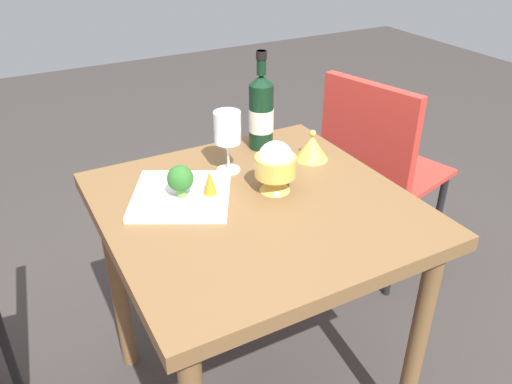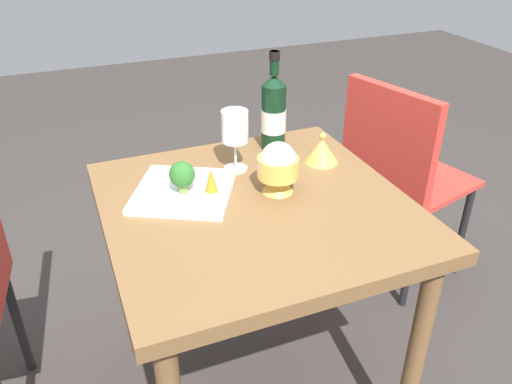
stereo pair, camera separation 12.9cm
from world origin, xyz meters
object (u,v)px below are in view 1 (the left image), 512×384
(serving_plate, at_px, (182,195))
(broccoli_floret, at_px, (180,179))
(rice_bowl_lid, at_px, (312,147))
(wine_glass, at_px, (227,129))
(carrot_garnish_left, at_px, (210,182))
(chair_near_window, at_px, (376,159))
(rice_bowl, at_px, (275,166))
(wine_bottle, at_px, (261,112))

(serving_plate, xyz_separation_m, broccoli_floret, (0.01, 0.02, 0.06))
(serving_plate, bearing_deg, rice_bowl_lid, -175.67)
(wine_glass, distance_m, broccoli_floret, 0.22)
(carrot_garnish_left, bearing_deg, wine_glass, -132.34)
(rice_bowl_lid, bearing_deg, carrot_garnish_left, 11.25)
(chair_near_window, height_order, carrot_garnish_left, chair_near_window)
(serving_plate, bearing_deg, rice_bowl, 161.36)
(chair_near_window, bearing_deg, wine_glass, -92.55)
(chair_near_window, relative_size, broccoli_floret, 9.91)
(wine_bottle, relative_size, carrot_garnish_left, 4.49)
(wine_bottle, xyz_separation_m, rice_bowl_lid, (-0.09, 0.14, -0.08))
(wine_bottle, height_order, rice_bowl_lid, wine_bottle)
(wine_bottle, distance_m, broccoli_floret, 0.40)
(broccoli_floret, bearing_deg, rice_bowl_lid, -173.62)
(wine_bottle, bearing_deg, chair_near_window, -173.38)
(serving_plate, bearing_deg, chair_near_window, -164.74)
(rice_bowl, xyz_separation_m, serving_plate, (0.24, -0.08, -0.07))
(wine_glass, height_order, rice_bowl_lid, wine_glass)
(rice_bowl, relative_size, broccoli_floret, 1.65)
(carrot_garnish_left, bearing_deg, broccoli_floret, -18.86)
(wine_glass, xyz_separation_m, rice_bowl, (-0.06, 0.16, -0.05))
(broccoli_floret, bearing_deg, wine_bottle, -150.46)
(rice_bowl, height_order, serving_plate, rice_bowl)
(wine_glass, bearing_deg, chair_near_window, -167.38)
(broccoli_floret, height_order, carrot_garnish_left, broccoli_floret)
(rice_bowl, height_order, broccoli_floret, rice_bowl)
(wine_bottle, height_order, rice_bowl, wine_bottle)
(chair_near_window, xyz_separation_m, rice_bowl_lid, (0.45, 0.21, 0.24))
(wine_glass, bearing_deg, rice_bowl, 110.27)
(rice_bowl_lid, relative_size, serving_plate, 0.30)
(rice_bowl_lid, bearing_deg, wine_bottle, -57.01)
(wine_glass, distance_m, serving_plate, 0.23)
(wine_glass, xyz_separation_m, serving_plate, (0.18, 0.08, -0.12))
(wine_glass, relative_size, carrot_garnish_left, 2.65)
(rice_bowl_lid, bearing_deg, rice_bowl, 30.25)
(serving_plate, relative_size, carrot_garnish_left, 5.00)
(chair_near_window, relative_size, rice_bowl, 6.00)
(broccoli_floret, bearing_deg, chair_near_window, -163.86)
(rice_bowl, distance_m, carrot_garnish_left, 0.18)
(serving_plate, height_order, broccoli_floret, broccoli_floret)
(chair_near_window, xyz_separation_m, wine_glass, (0.70, 0.16, 0.33))
(wine_bottle, relative_size, wine_glass, 1.70)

